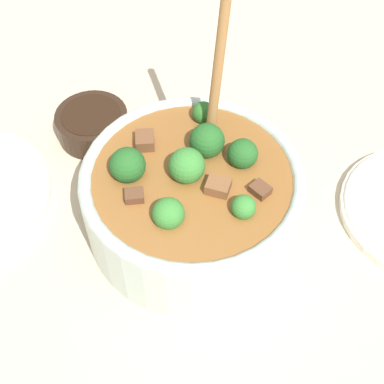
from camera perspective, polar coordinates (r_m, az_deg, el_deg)
name	(u,v)px	position (r m, az deg, el deg)	size (l,w,h in m)	color
ground_plane	(192,224)	(0.71, 0.00, -3.44)	(4.00, 4.00, 0.00)	#C6B293
stew_bowl	(192,195)	(0.66, -0.01, -0.35)	(0.27, 0.27, 0.30)	#B2C6BC
condiment_bowl	(93,123)	(0.81, -10.57, 7.21)	(0.11, 0.11, 0.04)	black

